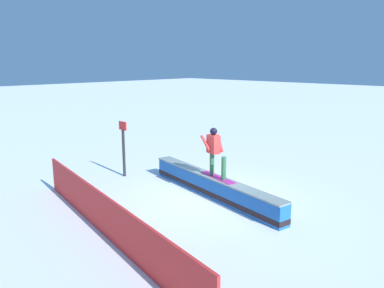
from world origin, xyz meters
name	(u,v)px	position (x,y,z in m)	size (l,w,h in m)	color
ground_plane	(213,196)	(0.00, 0.00, 0.00)	(120.00, 120.00, 0.00)	white
grind_box	(213,187)	(0.00, 0.00, 0.30)	(5.71, 1.49, 0.66)	blue
snowboarder	(215,150)	(-0.06, 0.00, 1.47)	(1.48, 0.61, 1.48)	#B62589
safety_fence	(106,216)	(0.00, 3.80, 0.52)	(8.32, 0.06, 1.03)	red
trail_marker	(124,147)	(3.68, 0.61, 1.07)	(0.40, 0.10, 1.99)	#262628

